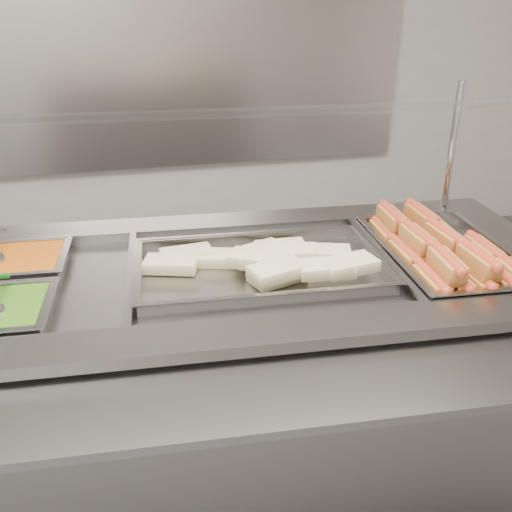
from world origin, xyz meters
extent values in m
cube|color=#A39D98|center=(0.00, 2.45, 1.20)|extent=(3.00, 0.04, 1.20)
cube|color=slate|center=(-0.02, 0.30, 0.44)|extent=(1.86, 0.89, 0.87)
cube|color=slate|center=(-0.04, -0.05, 0.89)|extent=(1.89, 0.27, 0.03)
cube|color=slate|center=(0.01, 0.66, 0.89)|extent=(1.89, 0.27, 0.03)
cube|color=black|center=(-0.02, 0.30, 0.77)|extent=(1.67, 0.69, 0.02)
cube|color=slate|center=(0.41, 0.27, 0.90)|extent=(0.06, 0.57, 0.01)
cube|color=slate|center=(-0.32, 0.33, 0.90)|extent=(0.06, 0.57, 0.01)
cube|color=slate|center=(-0.06, -0.21, 0.85)|extent=(1.82, 0.39, 0.02)
cylinder|color=#BABABE|center=(0.79, 0.57, 1.13)|extent=(0.02, 0.02, 0.44)
cube|color=silver|center=(0.00, 0.51, 1.29)|extent=(1.68, 0.42, 0.09)
cube|color=#BB3C0A|center=(-0.65, 0.50, 0.86)|extent=(0.30, 0.24, 0.09)
cube|color=#A85F23|center=(0.47, 0.09, 0.89)|extent=(0.06, 0.15, 0.05)
cylinder|color=red|center=(0.47, 0.09, 0.91)|extent=(0.04, 0.17, 0.03)
cube|color=#A85F23|center=(0.48, 0.27, 0.89)|extent=(0.06, 0.15, 0.05)
cylinder|color=red|center=(0.48, 0.27, 0.91)|extent=(0.04, 0.17, 0.03)
cube|color=#A85F23|center=(0.50, 0.44, 0.89)|extent=(0.07, 0.16, 0.05)
cylinder|color=red|center=(0.50, 0.44, 0.91)|extent=(0.05, 0.17, 0.03)
cube|color=#A85F23|center=(0.53, 0.09, 0.88)|extent=(0.06, 0.15, 0.05)
cylinder|color=red|center=(0.53, 0.09, 0.91)|extent=(0.04, 0.17, 0.03)
cube|color=#A85F23|center=(0.55, 0.26, 0.88)|extent=(0.06, 0.15, 0.05)
cylinder|color=red|center=(0.55, 0.26, 0.91)|extent=(0.04, 0.17, 0.03)
cube|color=#A85F23|center=(0.56, 0.44, 0.89)|extent=(0.06, 0.15, 0.05)
cylinder|color=red|center=(0.56, 0.44, 0.91)|extent=(0.04, 0.17, 0.03)
cube|color=#A85F23|center=(0.60, 0.08, 0.88)|extent=(0.06, 0.15, 0.05)
cylinder|color=red|center=(0.60, 0.08, 0.91)|extent=(0.04, 0.17, 0.03)
cube|color=#A85F23|center=(0.61, 0.26, 0.88)|extent=(0.06, 0.15, 0.05)
cylinder|color=red|center=(0.61, 0.26, 0.91)|extent=(0.04, 0.17, 0.03)
cube|color=#A85F23|center=(0.62, 0.43, 0.89)|extent=(0.07, 0.15, 0.05)
cylinder|color=red|center=(0.62, 0.43, 0.91)|extent=(0.05, 0.17, 0.03)
cube|color=#A85F23|center=(0.66, 0.08, 0.88)|extent=(0.06, 0.15, 0.05)
cylinder|color=red|center=(0.66, 0.08, 0.91)|extent=(0.04, 0.17, 0.03)
cube|color=#A85F23|center=(0.67, 0.25, 0.89)|extent=(0.06, 0.15, 0.05)
cylinder|color=red|center=(0.67, 0.25, 0.91)|extent=(0.04, 0.17, 0.03)
cube|color=#A85F23|center=(0.69, 0.43, 0.89)|extent=(0.07, 0.16, 0.05)
cylinder|color=red|center=(0.69, 0.43, 0.91)|extent=(0.05, 0.17, 0.03)
cube|color=#A85F23|center=(0.73, 0.25, 0.89)|extent=(0.06, 0.15, 0.05)
cylinder|color=red|center=(0.73, 0.25, 0.91)|extent=(0.04, 0.17, 0.03)
cube|color=#A85F23|center=(0.51, 0.09, 0.94)|extent=(0.07, 0.16, 0.05)
cylinder|color=red|center=(0.51, 0.09, 0.96)|extent=(0.05, 0.17, 0.03)
cube|color=#A85F23|center=(0.52, 0.27, 0.94)|extent=(0.06, 0.15, 0.05)
cylinder|color=red|center=(0.52, 0.27, 0.96)|extent=(0.04, 0.17, 0.03)
cube|color=#A85F23|center=(0.52, 0.44, 0.94)|extent=(0.07, 0.16, 0.05)
cylinder|color=red|center=(0.52, 0.44, 0.96)|extent=(0.05, 0.17, 0.03)
cube|color=#A85F23|center=(0.60, 0.09, 0.94)|extent=(0.06, 0.15, 0.05)
cylinder|color=red|center=(0.60, 0.09, 0.96)|extent=(0.04, 0.17, 0.03)
cube|color=#A85F23|center=(0.60, 0.26, 0.94)|extent=(0.05, 0.15, 0.05)
cylinder|color=red|center=(0.60, 0.26, 0.96)|extent=(0.03, 0.17, 0.03)
cube|color=#A85F23|center=(0.62, 0.44, 0.94)|extent=(0.06, 0.15, 0.05)
cylinder|color=red|center=(0.62, 0.44, 0.96)|extent=(0.04, 0.17, 0.03)
cube|color=beige|center=(-0.20, 0.37, 0.89)|extent=(0.17, 0.13, 0.03)
cube|color=beige|center=(0.14, 0.28, 0.89)|extent=(0.17, 0.14, 0.03)
cube|color=beige|center=(0.07, 0.39, 0.90)|extent=(0.17, 0.14, 0.03)
cube|color=beige|center=(0.13, 0.40, 0.90)|extent=(0.16, 0.09, 0.03)
cube|color=beige|center=(-0.15, 0.42, 0.90)|extent=(0.16, 0.10, 0.03)
cube|color=beige|center=(0.25, 0.33, 0.89)|extent=(0.17, 0.13, 0.03)
cube|color=beige|center=(-0.06, 0.38, 0.89)|extent=(0.17, 0.12, 0.03)
cube|color=beige|center=(0.08, 0.23, 0.89)|extent=(0.17, 0.13, 0.03)
cube|color=beige|center=(0.06, 0.19, 0.93)|extent=(0.17, 0.12, 0.03)
cube|color=beige|center=(0.03, 0.27, 0.93)|extent=(0.17, 0.15, 0.03)
cube|color=beige|center=(0.13, 0.31, 0.92)|extent=(0.17, 0.13, 0.03)
cube|color=beige|center=(0.20, 0.18, 0.92)|extent=(0.16, 0.10, 0.03)
cube|color=beige|center=(0.06, 0.27, 0.92)|extent=(0.17, 0.12, 0.03)
cube|color=beige|center=(0.26, 0.17, 0.93)|extent=(0.16, 0.11, 0.03)
camera|label=1|loc=(-0.32, -1.12, 1.60)|focal=40.00mm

